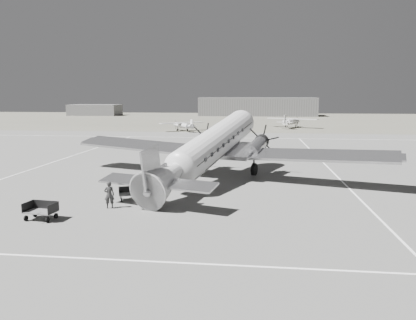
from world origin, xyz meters
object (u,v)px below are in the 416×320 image
(baggage_cart_near, at_px, (130,194))
(passenger, at_px, (148,182))
(hangar_main, at_px, (257,107))
(dc3_airliner, at_px, (211,148))
(ramp_agent, at_px, (148,183))
(light_plane_right, at_px, (292,122))
(baggage_cart_far, at_px, (41,211))
(ground_crew, at_px, (109,195))
(shed_secondary, at_px, (95,110))
(light_plane_left, at_px, (183,126))

(baggage_cart_near, bearing_deg, passenger, 51.28)
(hangar_main, distance_m, dc3_airliner, 116.67)
(ramp_agent, bearing_deg, dc3_airliner, -48.20)
(light_plane_right, relative_size, passenger, 7.31)
(dc3_airliner, height_order, passenger, dc3_airliner)
(baggage_cart_near, distance_m, ramp_agent, 2.43)
(ramp_agent, bearing_deg, baggage_cart_far, 143.37)
(light_plane_right, bearing_deg, dc3_airliner, -77.74)
(hangar_main, distance_m, baggage_cart_far, 129.41)
(ground_crew, distance_m, passenger, 4.82)
(hangar_main, distance_m, shed_secondary, 60.22)
(light_plane_right, bearing_deg, shed_secondary, 166.42)
(shed_secondary, xyz_separation_m, baggage_cart_far, (46.70, -123.70, -1.46))
(ramp_agent, bearing_deg, ground_crew, 157.91)
(hangar_main, distance_m, light_plane_right, 56.77)
(light_plane_right, distance_m, baggage_cart_far, 75.46)
(shed_secondary, height_order, passenger, shed_secondary)
(hangar_main, height_order, shed_secondary, hangar_main)
(light_plane_right, xyz_separation_m, ramp_agent, (-16.38, -65.01, -0.47))
(hangar_main, xyz_separation_m, ground_crew, (-10.10, -125.76, -2.39))
(shed_secondary, relative_size, light_plane_right, 1.51)
(baggage_cart_near, distance_m, passenger, 2.51)
(shed_secondary, xyz_separation_m, baggage_cart_near, (50.59, -118.53, -1.54))
(baggage_cart_far, relative_size, passenger, 1.17)
(ground_crew, bearing_deg, light_plane_left, -101.07)
(shed_secondary, bearing_deg, ramp_agent, -66.19)
(light_plane_left, distance_m, ground_crew, 58.40)
(ramp_agent, bearing_deg, passenger, -22.09)
(shed_secondary, distance_m, light_plane_left, 76.77)
(shed_secondary, bearing_deg, light_plane_right, -37.12)
(dc3_airliner, relative_size, ramp_agent, 20.07)
(light_plane_left, height_order, baggage_cart_far, light_plane_left)
(light_plane_right, relative_size, ground_crew, 6.54)
(dc3_airliner, height_order, light_plane_right, dc3_airliner)
(hangar_main, distance_m, baggage_cart_near, 123.92)
(baggage_cart_far, distance_m, ramp_agent, 8.78)
(hangar_main, xyz_separation_m, passenger, (-8.69, -121.15, -2.49))
(light_plane_left, relative_size, passenger, 6.11)
(shed_secondary, relative_size, ramp_agent, 11.85)
(light_plane_left, height_order, baggage_cart_near, light_plane_left)
(hangar_main, xyz_separation_m, light_plane_left, (-15.61, -67.63, -2.27))
(baggage_cart_near, bearing_deg, hangar_main, 63.94)
(light_plane_left, bearing_deg, dc3_airliner, -115.07)
(baggage_cart_near, bearing_deg, dc3_airliner, 32.27)
(baggage_cart_far, xyz_separation_m, passenger, (4.61, 7.54, 0.28))
(ground_crew, height_order, ramp_agent, ground_crew)
(hangar_main, bearing_deg, dc3_airliner, -92.14)
(hangar_main, bearing_deg, light_plane_left, -103.00)
(light_plane_left, height_order, passenger, light_plane_left)
(shed_secondary, relative_size, baggage_cart_near, 11.06)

